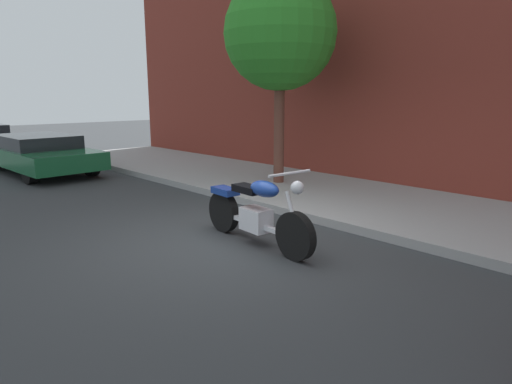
% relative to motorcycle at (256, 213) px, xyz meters
% --- Properties ---
extents(ground_plane, '(60.00, 60.00, 0.00)m').
position_rel_motorcycle_xyz_m(ground_plane, '(-0.41, -0.29, -0.46)').
color(ground_plane, '#303335').
extents(sidewalk, '(21.17, 3.39, 0.14)m').
position_rel_motorcycle_xyz_m(sidewalk, '(-0.41, 3.10, -0.39)').
color(sidewalk, gray).
rests_on(sidewalk, ground).
extents(motorcycle, '(2.22, 0.70, 1.13)m').
position_rel_motorcycle_xyz_m(motorcycle, '(0.00, 0.00, 0.00)').
color(motorcycle, black).
rests_on(motorcycle, ground).
extents(parked_car_green, '(4.47, 1.99, 1.03)m').
position_rel_motorcycle_xyz_m(parked_car_green, '(-8.38, -0.16, 0.09)').
color(parked_car_green, black).
rests_on(parked_car_green, ground).
extents(street_tree, '(2.42, 2.42, 4.58)m').
position_rel_motorcycle_xyz_m(street_tree, '(-2.51, 3.09, 2.89)').
color(street_tree, brown).
rests_on(street_tree, ground).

